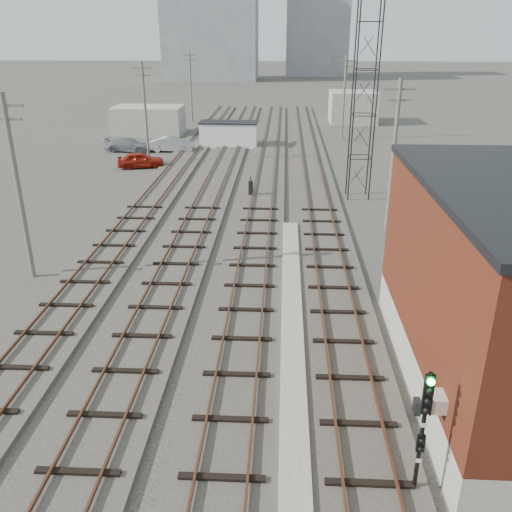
# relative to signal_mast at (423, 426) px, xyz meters

# --- Properties ---
(ground) EXTENTS (320.00, 320.00, 0.00)m
(ground) POSITION_rel_signal_mast_xyz_m (-3.70, 53.02, -2.23)
(ground) COLOR #282621
(ground) RESTS_ON ground
(track_right) EXTENTS (3.20, 90.00, 0.39)m
(track_right) POSITION_rel_signal_mast_xyz_m (-1.20, 32.02, -2.12)
(track_right) COLOR #332D28
(track_right) RESTS_ON ground
(track_mid_right) EXTENTS (3.20, 90.00, 0.39)m
(track_mid_right) POSITION_rel_signal_mast_xyz_m (-5.20, 32.02, -2.12)
(track_mid_right) COLOR #332D28
(track_mid_right) RESTS_ON ground
(track_mid_left) EXTENTS (3.20, 90.00, 0.39)m
(track_mid_left) POSITION_rel_signal_mast_xyz_m (-9.20, 32.02, -2.12)
(track_mid_left) COLOR #332D28
(track_mid_left) RESTS_ON ground
(track_left) EXTENTS (3.20, 90.00, 0.39)m
(track_left) POSITION_rel_signal_mast_xyz_m (-13.20, 32.02, -2.12)
(track_left) COLOR #332D28
(track_left) RESTS_ON ground
(platform_curb) EXTENTS (0.90, 28.00, 0.26)m
(platform_curb) POSITION_rel_signal_mast_xyz_m (-3.20, 7.02, -2.10)
(platform_curb) COLOR gray
(platform_curb) RESTS_ON ground
(brick_building) EXTENTS (6.54, 12.20, 7.22)m
(brick_building) POSITION_rel_signal_mast_xyz_m (3.80, 5.01, 1.40)
(brick_building) COLOR gray
(brick_building) RESTS_ON ground
(lattice_tower) EXTENTS (1.60, 1.60, 15.00)m
(lattice_tower) POSITION_rel_signal_mast_xyz_m (1.80, 28.02, 5.27)
(lattice_tower) COLOR black
(lattice_tower) RESTS_ON ground
(utility_pole_left_a) EXTENTS (1.80, 0.24, 9.00)m
(utility_pole_left_a) POSITION_rel_signal_mast_xyz_m (-16.20, 13.02, 2.57)
(utility_pole_left_a) COLOR #595147
(utility_pole_left_a) RESTS_ON ground
(utility_pole_left_b) EXTENTS (1.80, 0.24, 9.00)m
(utility_pole_left_b) POSITION_rel_signal_mast_xyz_m (-16.20, 38.02, 2.57)
(utility_pole_left_b) COLOR #595147
(utility_pole_left_b) RESTS_ON ground
(utility_pole_left_c) EXTENTS (1.80, 0.24, 9.00)m
(utility_pole_left_c) POSITION_rel_signal_mast_xyz_m (-16.20, 63.02, 2.57)
(utility_pole_left_c) COLOR #595147
(utility_pole_left_c) RESTS_ON ground
(utility_pole_right_a) EXTENTS (1.80, 0.24, 9.00)m
(utility_pole_right_a) POSITION_rel_signal_mast_xyz_m (2.80, 21.02, 2.57)
(utility_pole_right_a) COLOR #595147
(utility_pole_right_a) RESTS_ON ground
(utility_pole_right_b) EXTENTS (1.80, 0.24, 9.00)m
(utility_pole_right_b) POSITION_rel_signal_mast_xyz_m (2.80, 51.02, 2.57)
(utility_pole_right_b) COLOR #595147
(utility_pole_right_b) RESTS_ON ground
(apartment_left) EXTENTS (22.00, 14.00, 30.00)m
(apartment_left) POSITION_rel_signal_mast_xyz_m (-21.70, 128.02, 12.77)
(apartment_left) COLOR gray
(apartment_left) RESTS_ON ground
(apartment_right) EXTENTS (16.00, 12.00, 26.00)m
(apartment_right) POSITION_rel_signal_mast_xyz_m (4.30, 143.02, 10.77)
(apartment_right) COLOR gray
(apartment_right) RESTS_ON ground
(shed_left) EXTENTS (8.00, 5.00, 3.20)m
(shed_left) POSITION_rel_signal_mast_xyz_m (-19.70, 53.02, -0.63)
(shed_left) COLOR gray
(shed_left) RESTS_ON ground
(shed_right) EXTENTS (6.00, 6.00, 4.00)m
(shed_right) POSITION_rel_signal_mast_xyz_m (5.30, 63.02, -0.23)
(shed_right) COLOR gray
(shed_right) RESTS_ON ground
(signal_mast) EXTENTS (0.40, 0.41, 3.84)m
(signal_mast) POSITION_rel_signal_mast_xyz_m (0.00, 0.00, 0.00)
(signal_mast) COLOR gray
(signal_mast) RESTS_ON ground
(switch_stand) EXTENTS (0.33, 0.33, 1.43)m
(switch_stand) POSITION_rel_signal_mast_xyz_m (-6.08, 27.57, -1.55)
(switch_stand) COLOR black
(switch_stand) RESTS_ON ground
(site_trailer) EXTENTS (6.21, 2.84, 2.59)m
(site_trailer) POSITION_rel_signal_mast_xyz_m (-9.53, 46.26, -0.92)
(site_trailer) COLOR white
(site_trailer) RESTS_ON ground
(car_red) EXTENTS (4.39, 2.65, 1.40)m
(car_red) POSITION_rel_signal_mast_xyz_m (-16.56, 36.33, -1.53)
(car_red) COLOR maroon
(car_red) RESTS_ON ground
(car_silver) EXTENTS (4.53, 1.75, 1.47)m
(car_silver) POSITION_rel_signal_mast_xyz_m (-15.09, 43.32, -1.49)
(car_silver) COLOR #97999E
(car_silver) RESTS_ON ground
(car_grey) EXTENTS (4.88, 2.31, 1.37)m
(car_grey) POSITION_rel_signal_mast_xyz_m (-19.57, 43.17, -1.54)
(car_grey) COLOR gray
(car_grey) RESTS_ON ground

